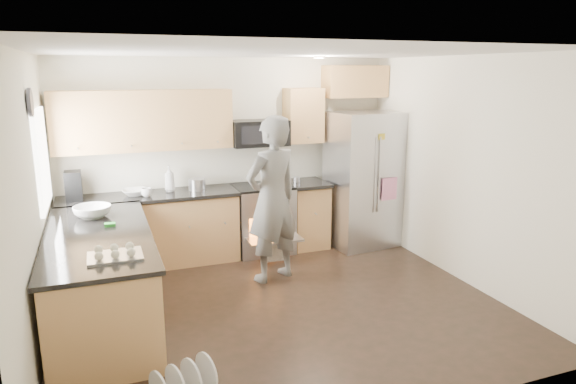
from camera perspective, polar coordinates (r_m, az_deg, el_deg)
name	(u,v)px	position (r m, az deg, el deg)	size (l,w,h in m)	color
ground	(280,305)	(5.58, -0.85, -12.46)	(4.50, 4.50, 0.00)	black
room_shell	(276,149)	(5.08, -1.37, 4.81)	(4.54, 4.04, 2.62)	white
back_cabinet_run	(192,187)	(6.73, -10.66, 0.54)	(4.45, 0.64, 2.50)	tan
peninsula	(102,278)	(5.35, -19.98, -9.00)	(0.96, 2.36, 1.05)	tan
stove_range	(262,203)	(6.96, -2.86, -1.26)	(0.76, 0.97, 1.79)	#B7B7BC
refrigerator	(363,180)	(7.26, 8.36, 1.37)	(0.99, 0.81, 1.88)	#B7B7BC
person	(272,200)	(5.94, -1.76, -0.86)	(0.71, 0.47, 1.95)	slate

